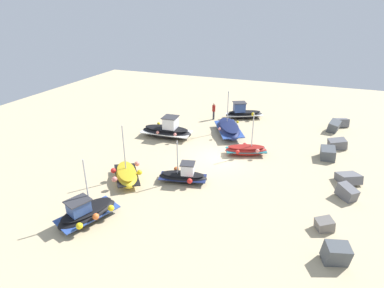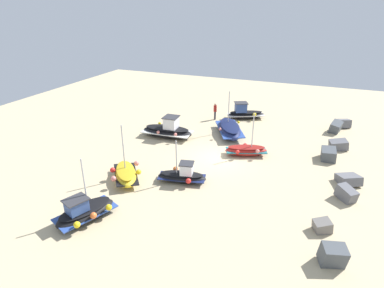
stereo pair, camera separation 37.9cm
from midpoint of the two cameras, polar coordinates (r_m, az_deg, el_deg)
ground_plane at (r=25.00m, az=5.24°, el=-2.49°), size 55.50×55.50×0.00m
fishing_boat_0 at (r=21.54m, az=-1.18°, el=-5.60°), size 1.82×3.41×2.95m
fishing_boat_1 at (r=29.35m, az=7.00°, el=2.65°), size 5.02×3.76×3.84m
fishing_boat_2 at (r=25.56m, az=9.97°, el=-1.11°), size 2.21×3.43×3.45m
fishing_boat_3 at (r=28.70m, az=-3.93°, el=2.42°), size 2.37×4.65×1.93m
fishing_boat_4 at (r=18.89m, az=-17.88°, el=-11.30°), size 3.71×2.59×3.70m
fishing_boat_5 at (r=22.15m, az=-11.13°, el=-5.21°), size 3.50×3.14×3.88m
fishing_boat_6 at (r=33.80m, az=9.65°, el=5.38°), size 2.95×4.03×1.73m
person_walking at (r=32.95m, az=4.43°, el=5.96°), size 0.32×0.32×1.73m
breakwater_rocks at (r=24.39m, az=24.85°, el=-4.37°), size 24.13×2.92×1.29m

